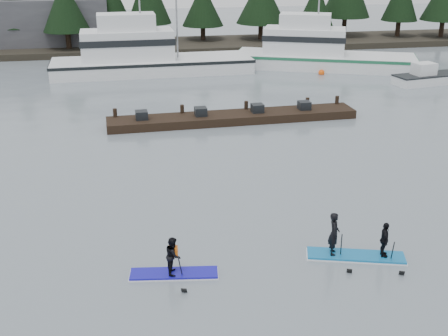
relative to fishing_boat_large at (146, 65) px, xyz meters
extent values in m
plane|color=slate|center=(1.96, -30.77, -0.70)|extent=(160.00, 160.00, 0.00)
cube|color=#2D281E|center=(1.96, 11.23, -0.40)|extent=(70.00, 8.00, 0.60)
cube|color=#4C4C51|center=(-12.04, 13.23, 1.80)|extent=(18.00, 6.00, 5.00)
cube|color=white|center=(0.51, 0.01, -0.59)|extent=(16.44, 4.91, 2.18)
cube|color=white|center=(-1.45, -0.03, 1.68)|extent=(7.42, 3.43, 2.36)
cylinder|color=gray|center=(-0.31, -0.01, 4.09)|extent=(0.14, 0.14, 7.19)
cube|color=white|center=(15.26, -0.69, -0.59)|extent=(15.66, 9.61, 2.16)
cube|color=white|center=(13.57, -0.02, 1.57)|extent=(7.48, 5.41, 2.16)
cylinder|color=gray|center=(14.55, -0.41, 3.87)|extent=(0.14, 0.14, 6.76)
cube|color=white|center=(21.50, -7.69, -0.33)|extent=(6.53, 2.95, 0.73)
cube|color=black|center=(4.39, -14.73, -0.45)|extent=(15.16, 2.45, 0.50)
sphere|color=#F9530C|center=(14.14, -3.15, -0.70)|extent=(0.51, 0.51, 0.51)
cube|color=#1611A8|center=(-0.86, -31.01, -0.65)|extent=(2.91, 1.08, 0.11)
imported|color=black|center=(-0.86, -31.01, 0.04)|extent=(0.56, 0.68, 1.28)
cube|color=orange|center=(-0.86, -31.01, 0.20)|extent=(0.32, 0.24, 0.32)
cylinder|color=black|center=(-0.64, -31.26, -0.42)|extent=(0.28, 0.86, 1.50)
cube|color=#1168A4|center=(5.42, -31.04, -0.64)|extent=(3.39, 1.69, 0.12)
imported|color=black|center=(4.65, -30.82, 0.19)|extent=(0.51, 0.64, 1.54)
cylinder|color=black|center=(4.83, -31.10, -0.26)|extent=(0.42, 0.87, 1.59)
imported|color=black|center=(6.28, -31.30, 0.05)|extent=(0.50, 0.80, 1.26)
cylinder|color=black|center=(6.46, -31.58, -0.42)|extent=(0.40, 0.82, 1.49)
camera|label=1|loc=(-2.11, -46.73, 9.38)|focal=45.00mm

